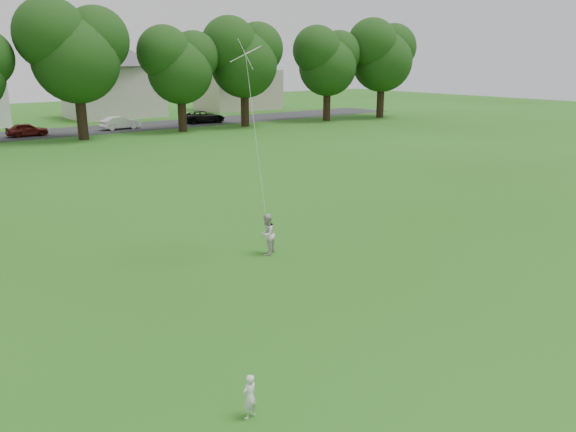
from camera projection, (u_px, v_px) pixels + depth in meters
ground at (289, 344)px, 12.64m from camera, size 160.00×160.00×0.00m
toddler at (250, 397)px, 9.94m from camera, size 0.34×0.25×0.86m
older_boy at (267, 234)px, 18.28m from camera, size 0.84×0.79×1.36m
kite at (257, 144)px, 17.37m from camera, size 0.91×1.06×5.81m
tree_row at (50, 54)px, 41.24m from camera, size 81.83×9.05×10.93m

